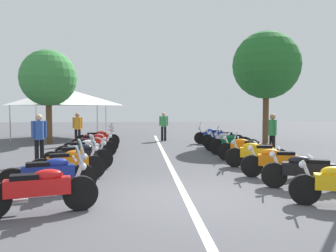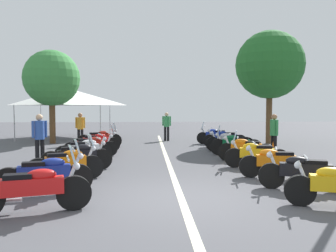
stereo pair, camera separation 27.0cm
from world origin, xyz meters
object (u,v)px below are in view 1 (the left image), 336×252
object	(u,v)px
motorcycle_left_row_4	(84,150)
motorcycle_right_row_7	(222,138)
roadside_tree_0	(48,78)
motorcycle_left_row_3	(79,156)
event_tent	(63,97)
motorcycle_left_row_6	(95,142)
bystander_1	(164,124)
bystander_0	(78,126)
motorcycle_right_row_6	(228,141)
motorcycle_left_row_2	(69,163)
roadside_tree_1	(266,65)
motorcycle_right_row_8	(213,135)
traffic_cone_0	(271,149)
motorcycle_left_row_5	(90,146)
motorcycle_left_row_1	(50,174)
motorcycle_right_row_5	(234,144)
bystander_3	(39,135)
motorcycle_right_row_2	(276,161)
bystander_2	(272,131)
motorcycle_left_row_7	(98,138)
motorcycle_left_row_0	(40,188)
motorcycle_right_row_1	(307,171)
motorcycle_right_row_4	(245,149)
motorcycle_right_row_3	(256,153)

from	to	relation	value
motorcycle_left_row_4	motorcycle_right_row_7	size ratio (longest dim) A/B	0.92
roadside_tree_0	motorcycle_left_row_3	bearing A→B (deg)	-160.00
event_tent	motorcycle_left_row_6	bearing A→B (deg)	-158.30
bystander_1	bystander_0	bearing A→B (deg)	-46.57
motorcycle_right_row_6	roadside_tree_0	bearing A→B (deg)	-13.23
motorcycle_left_row_2	bystander_0	size ratio (longest dim) A/B	1.15
motorcycle_left_row_3	roadside_tree_1	world-z (taller)	roadside_tree_1
motorcycle_right_row_8	traffic_cone_0	bearing A→B (deg)	119.33
roadside_tree_0	roadside_tree_1	world-z (taller)	roadside_tree_1
motorcycle_left_row_5	motorcycle_right_row_6	distance (m)	6.00
motorcycle_left_row_1	roadside_tree_0	xyz separation A→B (m)	(11.25, 2.93, 3.05)
motorcycle_left_row_1	event_tent	size ratio (longest dim) A/B	0.38
roadside_tree_0	event_tent	bearing A→B (deg)	-0.02
motorcycle_right_row_5	bystander_3	xyz separation A→B (m)	(-1.73, 7.24, 0.54)
motorcycle_right_row_2	bystander_2	distance (m)	4.46
motorcycle_left_row_7	event_tent	bearing A→B (deg)	100.45
bystander_3	motorcycle_left_row_0	bearing A→B (deg)	-20.16
motorcycle_right_row_7	motorcycle_right_row_1	bearing A→B (deg)	101.66
motorcycle_left_row_7	motorcycle_right_row_7	distance (m)	6.02
motorcycle_left_row_7	motorcycle_right_row_8	size ratio (longest dim) A/B	1.03
bystander_1	event_tent	world-z (taller)	event_tent
bystander_3	motorcycle_right_row_6	bearing A→B (deg)	76.01
motorcycle_left_row_4	roadside_tree_1	size ratio (longest dim) A/B	0.32
motorcycle_left_row_1	motorcycle_right_row_7	bearing A→B (deg)	39.81
motorcycle_left_row_2	motorcycle_left_row_3	world-z (taller)	motorcycle_left_row_2
motorcycle_left_row_5	motorcycle_right_row_7	distance (m)	6.63
roadside_tree_1	roadside_tree_0	bearing A→B (deg)	86.64
motorcycle_left_row_3	motorcycle_right_row_4	distance (m)	5.86
motorcycle_right_row_2	roadside_tree_0	distance (m)	13.44
motorcycle_right_row_2	roadside_tree_0	world-z (taller)	roadside_tree_0
motorcycle_left_row_5	roadside_tree_1	xyz separation A→B (m)	(4.69, -8.77, 3.78)
motorcycle_right_row_1	roadside_tree_0	world-z (taller)	roadside_tree_0
motorcycle_left_row_3	event_tent	size ratio (longest dim) A/B	0.39
motorcycle_right_row_7	bystander_0	xyz separation A→B (m)	(1.42, 7.21, 0.53)
motorcycle_left_row_2	motorcycle_right_row_8	world-z (taller)	motorcycle_right_row_8
motorcycle_left_row_2	motorcycle_left_row_1	bearing A→B (deg)	-115.08
motorcycle_right_row_1	motorcycle_right_row_7	world-z (taller)	motorcycle_right_row_7
bystander_0	bystander_2	distance (m)	9.64
motorcycle_left_row_2	motorcycle_left_row_5	size ratio (longest dim) A/B	0.92
motorcycle_right_row_1	motorcycle_right_row_7	size ratio (longest dim) A/B	0.98
motorcycle_left_row_2	bystander_2	distance (m)	8.28
motorcycle_right_row_4	roadside_tree_0	size ratio (longest dim) A/B	0.39
motorcycle_right_row_6	traffic_cone_0	world-z (taller)	motorcycle_right_row_6
motorcycle_right_row_5	traffic_cone_0	size ratio (longest dim) A/B	3.34
motorcycle_left_row_3	motorcycle_left_row_5	world-z (taller)	motorcycle_left_row_3
motorcycle_right_row_1	roadside_tree_1	xyz separation A→B (m)	(10.54, -2.88, 3.78)
motorcycle_left_row_4	motorcycle_right_row_1	xyz separation A→B (m)	(-4.47, -5.90, -0.01)
motorcycle_right_row_3	motorcycle_right_row_4	distance (m)	1.39
motorcycle_right_row_4	bystander_2	size ratio (longest dim) A/B	1.16
motorcycle_left_row_2	motorcycle_right_row_5	world-z (taller)	motorcycle_right_row_5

